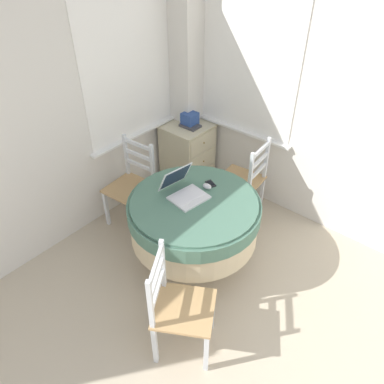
% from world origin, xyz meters
% --- Properties ---
extents(corner_room_shell, '(4.52, 4.97, 2.55)m').
position_xyz_m(corner_room_shell, '(1.34, 1.99, 1.28)').
color(corner_room_shell, silver).
rests_on(corner_room_shell, ground_plane).
extents(round_dining_table, '(1.15, 1.15, 0.72)m').
position_xyz_m(round_dining_table, '(1.00, 1.91, 0.55)').
color(round_dining_table, '#4C3D2D').
rests_on(round_dining_table, ground_plane).
extents(laptop, '(0.35, 0.40, 0.24)m').
position_xyz_m(laptop, '(1.01, 2.03, 0.77)').
color(laptop, silver).
rests_on(laptop, round_dining_table).
extents(computer_mouse, '(0.06, 0.09, 0.04)m').
position_xyz_m(computer_mouse, '(1.21, 1.94, 0.75)').
color(computer_mouse, silver).
rests_on(computer_mouse, round_dining_table).
extents(cell_phone, '(0.09, 0.12, 0.01)m').
position_xyz_m(cell_phone, '(1.28, 1.95, 0.73)').
color(cell_phone, black).
rests_on(cell_phone, round_dining_table).
extents(dining_chair_near_back_window, '(0.46, 0.44, 0.91)m').
position_xyz_m(dining_chair_near_back_window, '(1.06, 2.78, 0.44)').
color(dining_chair_near_back_window, tan).
rests_on(dining_chair_near_back_window, ground_plane).
extents(dining_chair_near_right_window, '(0.44, 0.46, 0.91)m').
position_xyz_m(dining_chair_near_right_window, '(1.87, 1.96, 0.44)').
color(dining_chair_near_right_window, tan).
rests_on(dining_chair_near_right_window, ground_plane).
extents(dining_chair_camera_near, '(0.56, 0.57, 0.91)m').
position_xyz_m(dining_chair_camera_near, '(0.27, 1.45, 0.44)').
color(dining_chair_camera_near, tan).
rests_on(dining_chair_camera_near, ground_plane).
extents(corner_cabinet, '(0.52, 0.50, 0.75)m').
position_xyz_m(corner_cabinet, '(1.98, 2.83, 0.37)').
color(corner_cabinet, beige).
rests_on(corner_cabinet, ground_plane).
extents(storage_box, '(0.16, 0.15, 0.15)m').
position_xyz_m(storage_box, '(1.99, 2.81, 0.82)').
color(storage_box, '#2D4C93').
rests_on(storage_box, corner_cabinet).
extents(book_on_cabinet, '(0.15, 0.21, 0.02)m').
position_xyz_m(book_on_cabinet, '(1.96, 2.78, 0.76)').
color(book_on_cabinet, '#3F3F44').
rests_on(book_on_cabinet, corner_cabinet).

